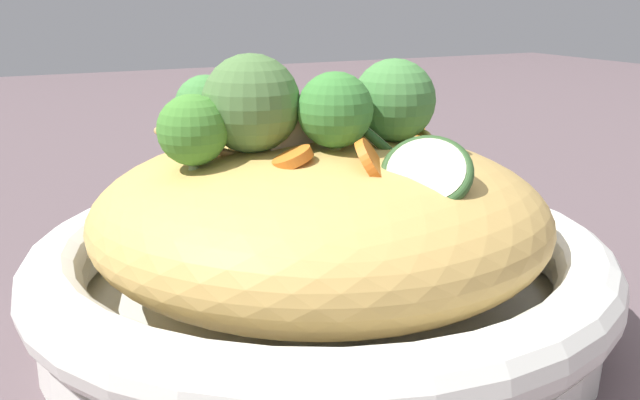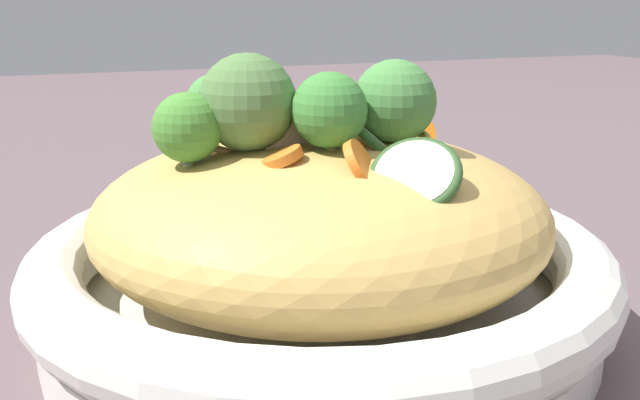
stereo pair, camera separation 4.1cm
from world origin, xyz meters
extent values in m
plane|color=#5A4A4E|center=(0.00, 0.00, 0.00)|extent=(3.00, 3.00, 0.00)
cylinder|color=white|center=(0.00, 0.00, 0.01)|extent=(0.31, 0.31, 0.02)
torus|color=white|center=(0.00, 0.00, 0.04)|extent=(0.33, 0.33, 0.04)
ellipsoid|color=tan|center=(0.00, 0.00, 0.07)|extent=(0.26, 0.26, 0.09)
torus|color=tan|center=(-0.03, 0.02, 0.10)|extent=(0.06, 0.07, 0.03)
torus|color=tan|center=(0.05, -0.03, 0.11)|extent=(0.07, 0.08, 0.03)
cone|color=#91B474|center=(0.04, 0.01, 0.11)|extent=(0.03, 0.03, 0.02)
sphere|color=#4F773F|center=(0.04, 0.01, 0.14)|extent=(0.07, 0.07, 0.05)
cone|color=#92B76D|center=(0.02, -0.10, 0.09)|extent=(0.03, 0.03, 0.02)
sphere|color=#4F7B32|center=(0.02, -0.10, 0.12)|extent=(0.05, 0.05, 0.04)
cone|color=#93B269|center=(0.01, 0.03, 0.11)|extent=(0.03, 0.03, 0.02)
sphere|color=#3D8237|center=(0.01, 0.03, 0.13)|extent=(0.05, 0.05, 0.04)
cone|color=#99AD72|center=(0.07, 0.01, 0.10)|extent=(0.02, 0.02, 0.02)
sphere|color=#458631|center=(0.07, 0.01, 0.12)|extent=(0.04, 0.04, 0.04)
cone|color=#95B56F|center=(0.04, -0.07, 0.10)|extent=(0.03, 0.03, 0.02)
sphere|color=#468740|center=(0.04, -0.07, 0.12)|extent=(0.05, 0.05, 0.04)
cone|color=#90B96A|center=(-0.04, 0.02, 0.11)|extent=(0.03, 0.03, 0.02)
sphere|color=#488541|center=(-0.04, 0.02, 0.13)|extent=(0.05, 0.05, 0.04)
cylinder|color=orange|center=(0.00, 0.06, 0.11)|extent=(0.03, 0.03, 0.02)
cylinder|color=orange|center=(0.03, -0.04, 0.11)|extent=(0.03, 0.03, 0.02)
cylinder|color=orange|center=(0.03, 0.04, 0.11)|extent=(0.03, 0.03, 0.01)
cylinder|color=orange|center=(0.04, -0.04, 0.11)|extent=(0.03, 0.03, 0.02)
cylinder|color=orange|center=(-0.07, -0.02, 0.11)|extent=(0.03, 0.02, 0.03)
cylinder|color=beige|center=(-0.02, -0.05, 0.11)|extent=(0.04, 0.04, 0.03)
torus|color=#285123|center=(-0.02, -0.05, 0.11)|extent=(0.05, 0.05, 0.04)
cylinder|color=beige|center=(-0.02, 0.01, 0.11)|extent=(0.04, 0.05, 0.03)
torus|color=#2A5627|center=(-0.02, 0.01, 0.11)|extent=(0.05, 0.05, 0.03)
cylinder|color=beige|center=(0.00, -0.09, 0.10)|extent=(0.05, 0.05, 0.03)
torus|color=#28572B|center=(0.00, -0.09, 0.10)|extent=(0.05, 0.05, 0.03)
cylinder|color=beige|center=(-0.02, 0.07, 0.11)|extent=(0.05, 0.05, 0.03)
torus|color=#2E5126|center=(-0.02, 0.07, 0.11)|extent=(0.06, 0.06, 0.03)
cube|color=beige|center=(0.02, 0.00, 0.12)|extent=(0.03, 0.03, 0.02)
cube|color=beige|center=(0.00, -0.04, 0.12)|extent=(0.04, 0.04, 0.02)
cube|color=beige|center=(-0.03, -0.09, 0.10)|extent=(0.04, 0.04, 0.03)
camera|label=1|loc=(0.18, 0.36, 0.19)|focal=41.57mm
camera|label=2|loc=(0.14, 0.37, 0.19)|focal=41.57mm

